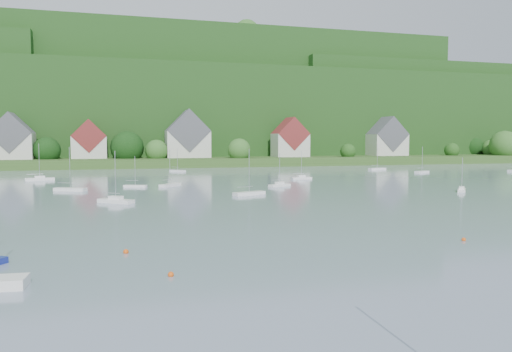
{
  "coord_description": "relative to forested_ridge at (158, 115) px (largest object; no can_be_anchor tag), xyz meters",
  "views": [
    {
      "loc": [
        -20.4,
        1.24,
        9.54
      ],
      "look_at": [
        0.16,
        75.0,
        4.0
      ],
      "focal_mm": 34.91,
      "sensor_mm": 36.0,
      "label": 1
    }
  ],
  "objects": [
    {
      "name": "forested_ridge",
      "position": [
        0.0,
        0.0,
        0.0
      ],
      "size": [
        620.0,
        181.22,
        69.89
      ],
      "color": "#143D13",
      "rests_on": "ground"
    },
    {
      "name": "village_building_0",
      "position": [
        -55.39,
        -81.57,
        -13.37
      ],
      "size": [
        14.0,
        10.4,
        16.0
      ],
      "color": "silver",
      "rests_on": "far_shore_strip"
    },
    {
      "name": "village_building_2",
      "position": [
        4.61,
        -80.57,
        -12.62
      ],
      "size": [
        16.0,
        11.44,
        18.0
      ],
      "color": "silver",
      "rests_on": "far_shore_strip"
    },
    {
      "name": "mooring_buoy_5",
      "position": [
        -17.36,
        -232.71,
        -22.89
      ],
      "size": [
        0.43,
        0.43,
        0.43
      ],
      "primitive_type": "sphere",
      "color": "#EB5612",
      "rests_on": "ground"
    },
    {
      "name": "far_sailboat_cluster",
      "position": [
        -1.84,
        -152.0,
        -22.52
      ],
      "size": [
        188.49,
        77.38,
        8.71
      ],
      "color": "white",
      "rests_on": "ground"
    },
    {
      "name": "village_building_3",
      "position": [
        44.61,
        -82.57,
        -13.46
      ],
      "size": [
        13.0,
        10.4,
        15.5
      ],
      "color": "silver",
      "rests_on": "far_shore_strip"
    },
    {
      "name": "village_building_4",
      "position": [
        89.61,
        -78.57,
        -13.3
      ],
      "size": [
        15.0,
        10.4,
        16.5
      ],
      "color": "silver",
      "rests_on": "far_shore_strip"
    },
    {
      "name": "village_building_1",
      "position": [
        -30.39,
        -79.57,
        -14.13
      ],
      "size": [
        12.0,
        9.36,
        14.0
      ],
      "color": "silver",
      "rests_on": "far_shore_strip"
    },
    {
      "name": "far_shore_strip",
      "position": [
        -0.39,
        -68.57,
        -21.39
      ],
      "size": [
        600.0,
        60.0,
        3.0
      ],
      "primitive_type": "cube",
      "color": "#33541F",
      "rests_on": "ground"
    },
    {
      "name": "mooring_buoy_2",
      "position": [
        10.73,
        -227.72,
        -22.89
      ],
      "size": [
        0.4,
        0.4,
        0.4
      ],
      "primitive_type": "sphere",
      "color": "#EB5612",
      "rests_on": "ground"
    },
    {
      "name": "mooring_buoy_3",
      "position": [
        -20.27,
        -224.53,
        -22.89
      ],
      "size": [
        0.47,
        0.47,
        0.47
      ],
      "primitive_type": "sphere",
      "color": "#EB5612",
      "rests_on": "ground"
    }
  ]
}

